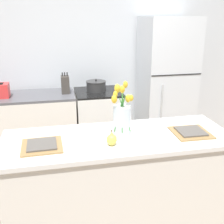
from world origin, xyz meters
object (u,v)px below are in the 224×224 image
at_px(refrigerator, 166,86).
at_px(plate_setting_left, 42,145).
at_px(plate_setting_right, 191,132).
at_px(knife_block, 65,85).
at_px(pear_figurine, 112,139).
at_px(flower_vase, 122,119).
at_px(stove_range, 99,123).
at_px(cooking_pot, 96,86).

xyz_separation_m(refrigerator, plate_setting_left, (-1.63, -1.65, 0.04)).
relative_size(plate_setting_left, plate_setting_right, 1.00).
bearing_deg(plate_setting_left, knife_block, 81.16).
distance_m(plate_setting_left, plate_setting_right, 1.17).
bearing_deg(pear_figurine, flower_vase, 48.19).
distance_m(stove_range, refrigerator, 1.06).
relative_size(refrigerator, knife_block, 6.77).
bearing_deg(flower_vase, cooking_pot, 88.02).
distance_m(cooking_pot, knife_block, 0.40).
bearing_deg(refrigerator, cooking_pot, 179.06).
bearing_deg(refrigerator, stove_range, -179.96).
xyz_separation_m(stove_range, cooking_pot, (-0.02, 0.02, 0.51)).
xyz_separation_m(stove_range, knife_block, (-0.43, 0.00, 0.56)).
distance_m(refrigerator, knife_block, 1.38).
bearing_deg(plate_setting_right, stove_range, 106.28).
xyz_separation_m(pear_figurine, plate_setting_right, (0.67, 0.08, -0.04)).
xyz_separation_m(plate_setting_left, cooking_pot, (0.66, 1.67, 0.00)).
relative_size(stove_range, pear_figurine, 7.19).
xyz_separation_m(refrigerator, pear_figurine, (-1.13, -1.74, 0.08)).
height_order(plate_setting_left, cooking_pot, cooking_pot).
relative_size(plate_setting_right, knife_block, 1.10).
relative_size(refrigerator, plate_setting_left, 6.16).
xyz_separation_m(pear_figurine, plate_setting_left, (-0.50, 0.08, -0.04)).
distance_m(pear_figurine, cooking_pot, 1.76).
distance_m(refrigerator, cooking_pot, 0.98).
height_order(plate_setting_right, knife_block, knife_block).
distance_m(flower_vase, knife_block, 1.66).
bearing_deg(stove_range, knife_block, 179.51).
distance_m(stove_range, cooking_pot, 0.51).
bearing_deg(knife_block, plate_setting_right, -61.28).
relative_size(flower_vase, plate_setting_left, 1.47).
bearing_deg(knife_block, pear_figurine, -82.11).
height_order(stove_range, plate_setting_left, plate_setting_left).
relative_size(stove_range, plate_setting_left, 3.00).
distance_m(plate_setting_left, knife_block, 1.68).
bearing_deg(plate_setting_left, cooking_pot, 68.50).
xyz_separation_m(refrigerator, cooking_pot, (-0.97, 0.02, 0.04)).
bearing_deg(cooking_pot, pear_figurine, -95.20).
distance_m(stove_range, flower_vase, 1.75).
bearing_deg(pear_figurine, cooking_pot, 84.80).
height_order(plate_setting_right, cooking_pot, cooking_pot).
distance_m(pear_figurine, plate_setting_left, 0.51).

